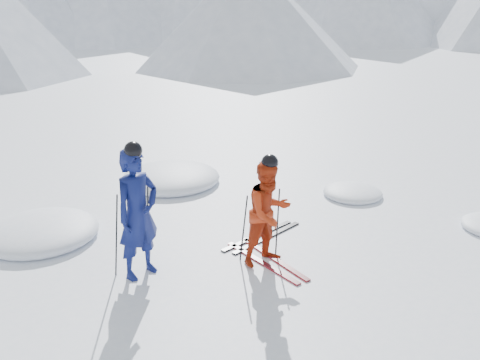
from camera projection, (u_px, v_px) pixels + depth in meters
ground at (330, 226)px, 9.43m from camera, size 160.00×160.00×0.00m
skier_blue at (138, 214)px, 7.47m from camera, size 0.83×0.66×2.00m
skier_red at (269, 213)px, 7.89m from camera, size 0.84×0.67×1.69m
pole_blue_left at (116, 236)px, 7.54m from camera, size 0.13×0.09×1.33m
pole_blue_right at (148, 225)px, 7.91m from camera, size 0.13×0.08×1.33m
pole_red_left at (244, 228)px, 8.02m from camera, size 0.11×0.09×1.12m
pole_red_right at (278, 222)px, 8.26m from camera, size 0.11×0.08×1.12m
ski_worn_left at (262, 262)px, 8.11m from camera, size 0.21×1.70×0.03m
ski_worn_right at (274, 258)px, 8.23m from camera, size 0.09×1.70×0.03m
ski_loose_a at (258, 236)px, 9.02m from camera, size 1.69×0.39×0.03m
ski_loose_b at (267, 237)px, 8.95m from camera, size 1.68×0.45×0.03m
snow_lumps at (169, 203)px, 10.52m from camera, size 8.57×7.30×0.49m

